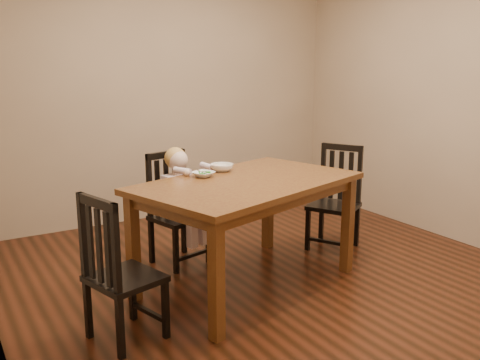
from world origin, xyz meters
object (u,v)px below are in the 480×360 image
bowl_peas (204,174)px  bowl_veg (222,167)px  toddler (179,195)px  chair_child (176,210)px  dining_table (247,193)px  chair_right (336,199)px  chair_left (118,272)px

bowl_peas → bowl_veg: (0.22, 0.11, 0.01)m
toddler → chair_child: bearing=-90.0°
dining_table → chair_right: bearing=15.3°
dining_table → toddler: 0.73m
dining_table → chair_left: size_ratio=1.99×
chair_child → chair_right: (1.40, -0.41, -0.00)m
bowl_veg → chair_right: bearing=-3.5°
bowl_veg → toddler: bearing=130.0°
toddler → bowl_veg: (0.25, -0.30, 0.26)m
chair_child → toddler: bearing=90.0°
dining_table → chair_right: chair_right is taller
dining_table → chair_child: chair_child is taller
chair_right → bowl_veg: 1.21m
chair_left → chair_right: 2.33m
chair_left → chair_right: bearing=90.1°
chair_left → bowl_veg: size_ratio=5.12×
bowl_peas → chair_right: bearing=1.8°
chair_left → bowl_veg: chair_left is taller
toddler → chair_right: bearing=151.3°
chair_child → toddler: size_ratio=1.76×
chair_right → toddler: bearing=46.1°
dining_table → bowl_peas: (-0.23, 0.27, 0.12)m
chair_right → chair_child: bearing=44.5°
chair_right → toddler: size_ratio=1.75×
chair_left → chair_right: chair_right is taller
bowl_peas → dining_table: bearing=-49.8°
chair_right → bowl_peas: bearing=62.6°
chair_right → dining_table: bearing=76.1°
dining_table → bowl_peas: bowl_peas is taller
bowl_peas → bowl_veg: bowl_veg is taller
chair_left → bowl_peas: 1.13m
chair_right → bowl_veg: chair_right is taller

